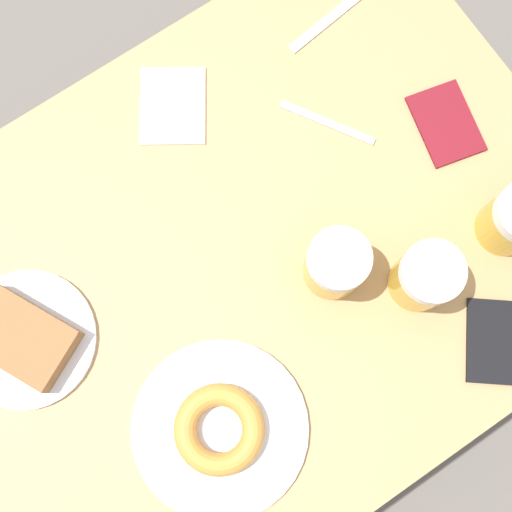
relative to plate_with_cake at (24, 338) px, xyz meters
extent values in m
plane|color=#666059|center=(-0.09, -0.35, -0.76)|extent=(8.00, 8.00, 0.00)
cube|color=tan|center=(-0.09, -0.35, -0.03)|extent=(0.80, 1.03, 0.03)
cylinder|color=black|center=(0.27, -0.83, -0.40)|extent=(0.04, 0.04, 0.71)
cylinder|color=silver|center=(0.00, 0.00, -0.01)|extent=(0.21, 0.21, 0.01)
cube|color=brown|center=(0.00, 0.00, 0.01)|extent=(0.18, 0.15, 0.04)
cylinder|color=silver|center=(-0.27, -0.17, -0.01)|extent=(0.26, 0.26, 0.01)
torus|color=#D18938|center=(-0.27, -0.17, 0.01)|extent=(0.13, 0.13, 0.03)
cylinder|color=gold|center=(-0.17, -0.44, 0.02)|extent=(0.09, 0.09, 0.09)
cylinder|color=white|center=(-0.17, -0.44, 0.08)|extent=(0.09, 0.09, 0.03)
cylinder|color=gold|center=(-0.26, -0.54, 0.02)|extent=(0.09, 0.09, 0.09)
cylinder|color=white|center=(-0.26, -0.54, 0.08)|extent=(0.09, 0.09, 0.03)
cube|color=white|center=(0.19, -0.38, -0.02)|extent=(0.17, 0.16, 0.00)
cube|color=silver|center=(0.03, -0.57, -0.02)|extent=(0.14, 0.10, 0.00)
cube|color=silver|center=(0.18, -0.70, -0.02)|extent=(0.04, 0.21, 0.00)
cube|color=black|center=(-0.40, -0.58, -0.02)|extent=(0.15, 0.15, 0.01)
cube|color=maroon|center=(-0.08, -0.73, -0.02)|extent=(0.14, 0.11, 0.01)
camera|label=1|loc=(-0.26, -0.24, 1.05)|focal=50.00mm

